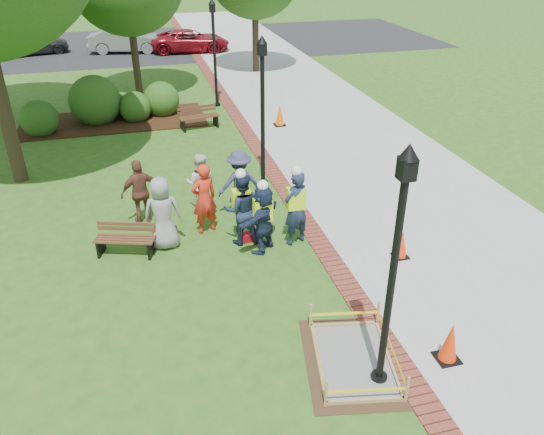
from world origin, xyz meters
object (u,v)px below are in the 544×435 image
object	(u,v)px
bench_near	(126,246)
hivis_worker_b	(296,206)
hivis_worker_a	(263,216)
cone_front	(450,343)
lamp_near	(395,257)
hivis_worker_c	(242,207)
wet_concrete_pad	(354,351)

from	to	relation	value
bench_near	hivis_worker_b	distance (m)	4.06
bench_near	hivis_worker_b	xyz separation A→B (m)	(3.95, -0.51, 0.76)
bench_near	hivis_worker_b	size ratio (longest dim) A/B	0.71
hivis_worker_a	hivis_worker_b	xyz separation A→B (m)	(0.82, 0.11, 0.09)
cone_front	hivis_worker_a	world-z (taller)	hivis_worker_a
lamp_near	hivis_worker_a	distance (m)	4.84
lamp_near	hivis_worker_a	xyz separation A→B (m)	(-0.89, 4.49, -1.58)
hivis_worker_b	hivis_worker_c	size ratio (longest dim) A/B	1.04
bench_near	hivis_worker_a	xyz separation A→B (m)	(3.13, -0.62, 0.66)
cone_front	hivis_worker_b	bearing A→B (deg)	107.64
wet_concrete_pad	hivis_worker_a	world-z (taller)	hivis_worker_a
bench_near	hivis_worker_c	bearing A→B (deg)	-3.23
bench_near	hivis_worker_a	distance (m)	3.26
hivis_worker_b	hivis_worker_a	bearing A→B (deg)	-172.32
bench_near	cone_front	world-z (taller)	cone_front
lamp_near	hivis_worker_b	xyz separation A→B (m)	(-0.07, 4.60, -1.49)
wet_concrete_pad	bench_near	size ratio (longest dim) A/B	1.80
wet_concrete_pad	cone_front	distance (m)	1.67
cone_front	hivis_worker_a	xyz separation A→B (m)	(-2.25, 4.38, 0.51)
wet_concrete_pad	hivis_worker_b	distance (m)	4.17
cone_front	wet_concrete_pad	bearing A→B (deg)	166.38
wet_concrete_pad	hivis_worker_b	xyz separation A→B (m)	(0.18, 4.10, 0.76)
hivis_worker_c	hivis_worker_a	bearing A→B (deg)	-49.14
wet_concrete_pad	lamp_near	size ratio (longest dim) A/B	0.61
lamp_near	hivis_worker_b	bearing A→B (deg)	90.82
hivis_worker_a	hivis_worker_b	bearing A→B (deg)	7.68
cone_front	lamp_near	xyz separation A→B (m)	(-1.36, -0.11, 2.09)
bench_near	cone_front	distance (m)	7.34
wet_concrete_pad	hivis_worker_b	size ratio (longest dim) A/B	1.28
hivis_worker_a	bench_near	bearing A→B (deg)	168.86
lamp_near	hivis_worker_c	world-z (taller)	lamp_near
hivis_worker_a	hivis_worker_b	world-z (taller)	hivis_worker_b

